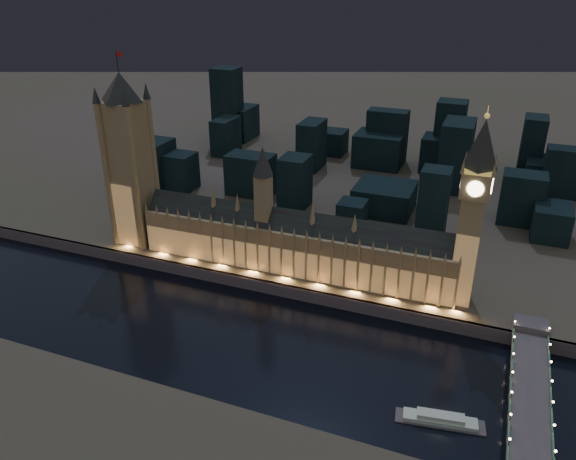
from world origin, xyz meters
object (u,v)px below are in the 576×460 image
(palace_of_westminster, at_px, (292,243))
(river_boat, at_px, (440,419))
(westminster_bridge, at_px, (529,393))
(victoria_tower, at_px, (129,153))
(elizabeth_tower, at_px, (474,199))

(palace_of_westminster, relative_size, river_boat, 5.09)
(westminster_bridge, distance_m, river_boat, 44.79)
(victoria_tower, bearing_deg, palace_of_westminster, -0.09)
(river_boat, bearing_deg, palace_of_westminster, 138.86)
(elizabeth_tower, bearing_deg, westminster_bridge, -59.74)
(elizabeth_tower, relative_size, river_boat, 2.83)
(palace_of_westminster, height_order, westminster_bridge, palace_of_westminster)
(victoria_tower, relative_size, elizabeth_tower, 1.13)
(palace_of_westminster, xyz_separation_m, victoria_tower, (-115.20, 0.18, 44.77))
(westminster_bridge, xyz_separation_m, river_boat, (-35.57, -26.85, -4.44))
(victoria_tower, bearing_deg, westminster_bridge, -14.32)
(victoria_tower, xyz_separation_m, river_boat, (220.58, -92.23, -69.58))
(palace_of_westminster, distance_m, westminster_bridge, 156.63)
(palace_of_westminster, relative_size, victoria_tower, 1.59)
(elizabeth_tower, xyz_separation_m, westminster_bridge, (38.15, -65.38, -64.71))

